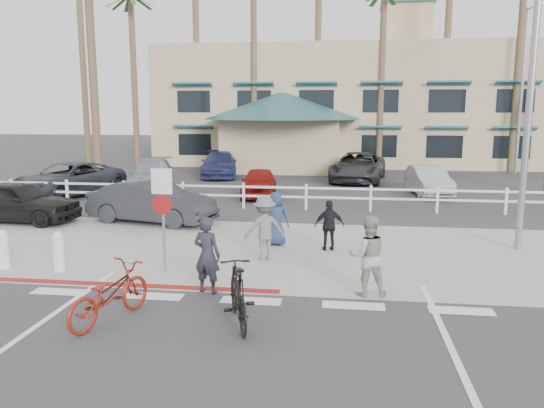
# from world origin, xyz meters

# --- Properties ---
(ground) EXTENTS (140.00, 140.00, 0.00)m
(ground) POSITION_xyz_m (0.00, 0.00, 0.00)
(ground) COLOR #333335
(bike_path) EXTENTS (12.00, 16.00, 0.01)m
(bike_path) POSITION_xyz_m (0.00, -2.00, 0.00)
(bike_path) COLOR #333335
(bike_path) RESTS_ON ground
(sidewalk_plaza) EXTENTS (22.00, 7.00, 0.01)m
(sidewalk_plaza) POSITION_xyz_m (0.00, 4.50, 0.01)
(sidewalk_plaza) COLOR gray
(sidewalk_plaza) RESTS_ON ground
(cross_street) EXTENTS (40.00, 5.00, 0.01)m
(cross_street) POSITION_xyz_m (0.00, 8.50, 0.00)
(cross_street) COLOR #333335
(cross_street) RESTS_ON ground
(parking_lot) EXTENTS (50.00, 16.00, 0.01)m
(parking_lot) POSITION_xyz_m (0.00, 18.00, 0.00)
(parking_lot) COLOR #333335
(parking_lot) RESTS_ON ground
(curb_red) EXTENTS (7.00, 0.25, 0.02)m
(curb_red) POSITION_xyz_m (-3.00, 1.20, 0.01)
(curb_red) COLOR maroon
(curb_red) RESTS_ON ground
(rail_fence) EXTENTS (29.40, 0.16, 1.00)m
(rail_fence) POSITION_xyz_m (0.50, 10.50, 0.50)
(rail_fence) COLOR silver
(rail_fence) RESTS_ON ground
(building) EXTENTS (28.00, 16.00, 11.30)m
(building) POSITION_xyz_m (2.00, 31.00, 5.65)
(building) COLOR #C6AE87
(building) RESTS_ON ground
(sign_post) EXTENTS (0.50, 0.10, 2.90)m
(sign_post) POSITION_xyz_m (-2.30, 2.20, 1.45)
(sign_post) COLOR gray
(sign_post) RESTS_ON ground
(bollard_0) EXTENTS (0.26, 0.26, 0.95)m
(bollard_0) POSITION_xyz_m (-4.80, 2.00, 0.47)
(bollard_0) COLOR silver
(bollard_0) RESTS_ON ground
(bollard_1) EXTENTS (0.26, 0.26, 0.95)m
(bollard_1) POSITION_xyz_m (-6.20, 2.00, 0.47)
(bollard_1) COLOR silver
(bollard_1) RESTS_ON ground
(streetlight_0) EXTENTS (0.60, 2.00, 9.00)m
(streetlight_0) POSITION_xyz_m (6.50, 5.50, 4.50)
(streetlight_0) COLOR gray
(streetlight_0) RESTS_ON ground
(streetlight_1) EXTENTS (0.60, 2.00, 9.50)m
(streetlight_1) POSITION_xyz_m (12.00, 24.00, 4.75)
(streetlight_1) COLOR gray
(streetlight_1) RESTS_ON ground
(palm_0) EXTENTS (4.00, 4.00, 15.00)m
(palm_0) POSITION_xyz_m (-16.00, 26.00, 7.50)
(palm_0) COLOR #1F5120
(palm_0) RESTS_ON ground
(palm_1) EXTENTS (4.00, 4.00, 13.00)m
(palm_1) POSITION_xyz_m (-12.00, 25.00, 6.50)
(palm_1) COLOR #1F5120
(palm_1) RESTS_ON ground
(palm_2) EXTENTS (4.00, 4.00, 16.00)m
(palm_2) POSITION_xyz_m (-8.00, 26.00, 8.00)
(palm_2) COLOR #1F5120
(palm_2) RESTS_ON ground
(palm_3) EXTENTS (4.00, 4.00, 14.00)m
(palm_3) POSITION_xyz_m (-4.00, 25.00, 7.00)
(palm_3) COLOR #1F5120
(palm_3) RESTS_ON ground
(palm_4) EXTENTS (4.00, 4.00, 15.00)m
(palm_4) POSITION_xyz_m (0.00, 26.00, 7.50)
(palm_4) COLOR #1F5120
(palm_4) RESTS_ON ground
(palm_5) EXTENTS (4.00, 4.00, 13.00)m
(palm_5) POSITION_xyz_m (4.00, 25.00, 6.50)
(palm_5) COLOR #1F5120
(palm_5) RESTS_ON ground
(palm_6) EXTENTS (4.00, 4.00, 17.00)m
(palm_6) POSITION_xyz_m (8.00, 26.00, 8.50)
(palm_6) COLOR #1F5120
(palm_6) RESTS_ON ground
(palm_7) EXTENTS (4.00, 4.00, 14.00)m
(palm_7) POSITION_xyz_m (12.00, 25.00, 7.00)
(palm_7) COLOR #1F5120
(palm_7) RESTS_ON ground
(palm_10) EXTENTS (4.00, 4.00, 12.00)m
(palm_10) POSITION_xyz_m (-10.00, 15.00, 6.00)
(palm_10) COLOR #1F5120
(palm_10) RESTS_ON ground
(bike_red) EXTENTS (1.28, 2.06, 1.02)m
(bike_red) POSITION_xyz_m (-2.32, -0.71, 0.51)
(bike_red) COLOR maroon
(bike_red) RESTS_ON ground
(rider_red) EXTENTS (0.66, 0.52, 1.61)m
(rider_red) POSITION_xyz_m (-0.98, 1.00, 0.80)
(rider_red) COLOR #23232B
(rider_red) RESTS_ON ground
(bike_black) EXTENTS (1.11, 1.94, 1.12)m
(bike_black) POSITION_xyz_m (-0.03, -0.55, 0.56)
(bike_black) COLOR black
(bike_black) RESTS_ON ground
(rider_black) EXTENTS (0.86, 0.69, 1.66)m
(rider_black) POSITION_xyz_m (2.28, 1.28, 0.83)
(rider_black) COLOR #A09D92
(rider_black) RESTS_ON ground
(pedestrian_a) EXTENTS (1.20, 0.96, 1.63)m
(pedestrian_a) POSITION_xyz_m (-0.18, 3.61, 0.81)
(pedestrian_a) COLOR slate
(pedestrian_a) RESTS_ON ground
(pedestrian_child) EXTENTS (0.85, 0.46, 1.37)m
(pedestrian_child) POSITION_xyz_m (1.42, 4.70, 0.69)
(pedestrian_child) COLOR black
(pedestrian_child) RESTS_ON ground
(pedestrian_b) EXTENTS (0.75, 0.49, 1.52)m
(pedestrian_b) POSITION_xyz_m (-0.07, 5.09, 0.76)
(pedestrian_b) COLOR navy
(pedestrian_b) RESTS_ON ground
(car_white_sedan) EXTENTS (4.53, 2.42, 1.42)m
(car_white_sedan) POSITION_xyz_m (-4.56, 7.55, 0.71)
(car_white_sedan) COLOR #26282E
(car_white_sedan) RESTS_ON ground
(car_red_compact) EXTENTS (4.27, 1.97, 1.42)m
(car_red_compact) POSITION_xyz_m (-9.08, 7.05, 0.71)
(car_red_compact) COLOR black
(car_red_compact) RESTS_ON ground
(lot_car_0) EXTENTS (3.99, 5.75, 1.46)m
(lot_car_0) POSITION_xyz_m (-10.24, 12.54, 0.73)
(lot_car_0) COLOR #282C35
(lot_car_0) RESTS_ON ground
(lot_car_1) EXTENTS (3.31, 5.25, 1.42)m
(lot_car_1) POSITION_xyz_m (-7.17, 14.79, 0.71)
(lot_car_1) COLOR gray
(lot_car_1) RESTS_ON ground
(lot_car_2) EXTENTS (1.80, 3.75, 1.23)m
(lot_car_2) POSITION_xyz_m (-1.87, 13.47, 0.62)
(lot_car_2) COLOR maroon
(lot_car_2) RESTS_ON ground
(lot_car_3) EXTENTS (1.78, 4.02, 1.28)m
(lot_car_3) POSITION_xyz_m (5.53, 14.86, 0.64)
(lot_car_3) COLOR #919599
(lot_car_3) RESTS_ON ground
(lot_car_4) EXTENTS (2.78, 5.09, 1.40)m
(lot_car_4) POSITION_xyz_m (-5.22, 20.23, 0.70)
(lot_car_4) COLOR navy
(lot_car_4) RESTS_ON ground
(lot_car_5) EXTENTS (3.30, 5.81, 1.53)m
(lot_car_5) POSITION_xyz_m (2.55, 19.16, 0.76)
(lot_car_5) COLOR #292A2E
(lot_car_5) RESTS_ON ground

